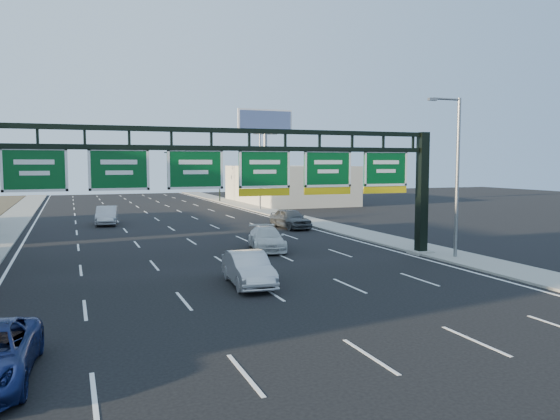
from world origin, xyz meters
name	(u,v)px	position (x,y,z in m)	size (l,w,h in m)	color
ground	(289,305)	(0.00, 0.00, 0.00)	(160.00, 160.00, 0.00)	black
sidewalk_right	(343,229)	(12.80, 20.00, 0.06)	(3.00, 120.00, 0.12)	gray
lane_markings	(186,238)	(0.00, 20.00, 0.01)	(21.60, 120.00, 0.01)	white
sign_gantry	(234,178)	(0.16, 8.00, 4.63)	(24.60, 1.20, 7.20)	black
building_right_distant	(287,184)	(20.00, 50.00, 2.50)	(12.00, 20.00, 5.00)	beige
streetlight_near	(456,169)	(12.47, 6.00, 5.08)	(2.15, 0.22, 9.00)	slate
streetlight_far	(259,166)	(12.47, 40.00, 5.08)	(2.15, 0.22, 9.00)	slate
billboard_right	(265,133)	(15.00, 44.98, 9.06)	(7.00, 0.50, 12.00)	slate
traffic_signal_mast	(175,162)	(5.69, 55.00, 5.50)	(10.16, 0.54, 7.00)	black
car_silver_sedan	(248,269)	(-0.45, 3.73, 0.74)	(1.57, 4.49, 1.48)	#B3B4B8
car_white_wagon	(267,239)	(3.61, 12.68, 0.71)	(1.98, 4.87, 1.41)	silver
car_grey_far	(290,218)	(9.25, 22.61, 0.82)	(1.94, 4.83, 1.64)	#434648
car_silver_distant	(107,216)	(-4.77, 30.98, 0.80)	(1.69, 4.85, 1.60)	#ABACB0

